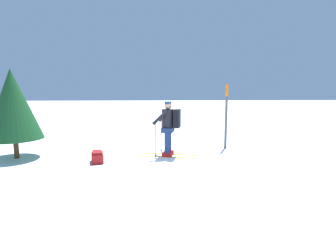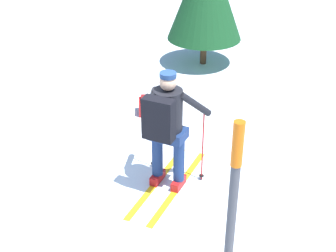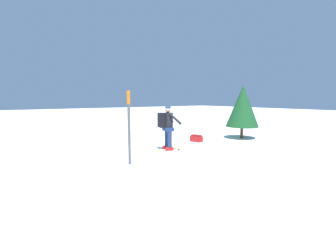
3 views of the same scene
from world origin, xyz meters
name	(u,v)px [view 3 (image 3 of 3)]	position (x,y,z in m)	size (l,w,h in m)	color
ground_plane	(159,149)	(0.00, 0.00, 0.00)	(80.00, 80.00, 0.00)	white
skier	(167,125)	(0.20, -0.30, 0.98)	(1.86, 0.97, 1.67)	gold
dropped_backpack	(196,138)	(2.26, 0.33, 0.15)	(0.44, 0.59, 0.31)	maroon
trail_marker	(129,122)	(-1.81, -1.24, 1.27)	(0.09, 0.09, 2.20)	#4C4C51
pine_tree	(243,106)	(4.76, -0.25, 1.61)	(1.58, 1.58, 2.64)	#4C331E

